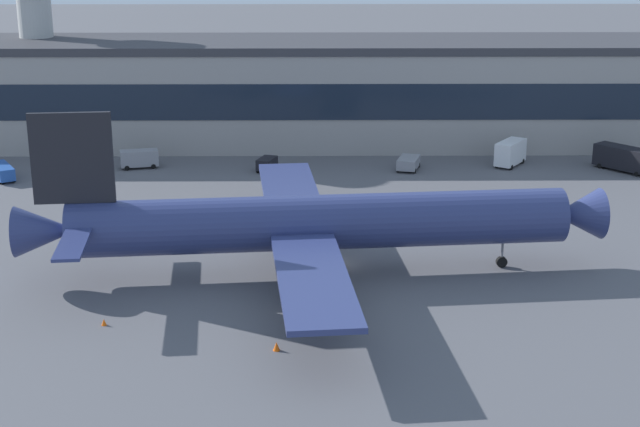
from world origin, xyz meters
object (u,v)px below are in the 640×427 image
stair_truck (510,152)px  crew_van (140,158)px  control_tower (34,11)px  belt_loader (3,171)px  pushback_tractor (408,163)px  fuel_truck (625,158)px  airliner (311,223)px  baggage_tug (267,163)px  traffic_cone_0 (277,346)px  traffic_cone_1 (104,322)px

stair_truck → crew_van: bearing=-179.1°
control_tower → belt_loader: 32.09m
control_tower → pushback_tractor: control_tower is taller
control_tower → crew_van: 33.11m
pushback_tractor → fuel_truck: (30.00, -0.87, 0.83)m
airliner → stair_truck: airliner is taller
airliner → crew_van: bearing=119.9°
baggage_tug → pushback_tractor: 19.69m
baggage_tug → traffic_cone_0: bearing=-86.7°
airliner → crew_van: size_ratio=10.33×
crew_van → fuel_truck: bearing=-1.9°
airliner → crew_van: 48.31m
baggage_tug → control_tower: bearing=149.1°
baggage_tug → traffic_cone_0: baggage_tug is taller
crew_van → traffic_cone_1: crew_van is taller
belt_loader → fuel_truck: 85.13m
airliner → fuel_truck: 58.86m
pushback_tractor → traffic_cone_1: 61.23m
baggage_tug → traffic_cone_0: 57.36m
baggage_tug → traffic_cone_1: (-11.83, -52.13, -0.79)m
fuel_truck → airliner: bearing=-137.8°
stair_truck → pushback_tractor: bearing=-171.3°
baggage_tug → belt_loader: bearing=-173.4°
pushback_tractor → traffic_cone_0: 59.91m
belt_loader → traffic_cone_0: belt_loader is taller
airliner → belt_loader: bearing=139.2°
fuel_truck → stair_truck: 15.70m
baggage_tug → crew_van: crew_van is taller
stair_truck → airliner: bearing=-123.5°
baggage_tug → stair_truck: stair_truck is taller
fuel_truck → baggage_tug: bearing=179.4°
crew_van → stair_truck: 52.22m
control_tower → pushback_tractor: size_ratio=5.98×
control_tower → airliner: bearing=-55.3°
fuel_truck → traffic_cone_1: bearing=-140.0°
airliner → pushback_tractor: 42.74m
baggage_tug → belt_loader: belt_loader is taller
traffic_cone_0 → traffic_cone_1: (-15.13, 5.13, -0.08)m
pushback_tractor → baggage_tug: bearing=-179.0°
control_tower → belt_loader: bearing=-87.1°
control_tower → stair_truck: (70.96, -19.33, -17.89)m
belt_loader → traffic_cone_1: bearing=-63.9°
fuel_truck → control_tower: bearing=165.4°
airliner → control_tower: size_ratio=1.81×
traffic_cone_1 → airliner: bearing=34.2°
crew_van → belt_loader: bearing=-161.3°
pushback_tractor → fuel_truck: bearing=-1.7°
airliner → traffic_cone_1: (-17.96, -12.19, -5.06)m
crew_van → traffic_cone_0: size_ratio=7.59×
stair_truck → traffic_cone_1: size_ratio=10.85×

